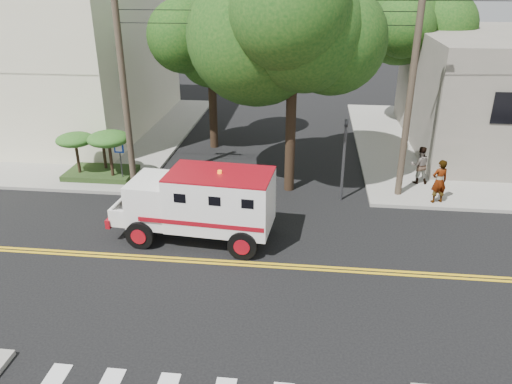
# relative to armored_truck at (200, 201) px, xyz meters

# --- Properties ---
(ground) EXTENTS (100.00, 100.00, 0.00)m
(ground) POSITION_rel_armored_truck_xyz_m (1.48, -1.56, -1.52)
(ground) COLOR black
(ground) RESTS_ON ground
(sidewalk_ne) EXTENTS (17.00, 17.00, 0.15)m
(sidewalk_ne) POSITION_rel_armored_truck_xyz_m (14.98, 11.94, -1.45)
(sidewalk_ne) COLOR gray
(sidewalk_ne) RESTS_ON ground
(sidewalk_nw) EXTENTS (17.00, 17.00, 0.15)m
(sidewalk_nw) POSITION_rel_armored_truck_xyz_m (-12.02, 11.94, -1.45)
(sidewalk_nw) COLOR gray
(sidewalk_nw) RESTS_ON ground
(building_left) EXTENTS (16.00, 14.00, 10.00)m
(building_left) POSITION_rel_armored_truck_xyz_m (-14.02, 13.44, 3.63)
(building_left) COLOR beige
(building_left) RESTS_ON sidewalk_nw
(utility_pole_left) EXTENTS (0.28, 0.28, 9.00)m
(utility_pole_left) POSITION_rel_armored_truck_xyz_m (-4.12, 4.44, 2.98)
(utility_pole_left) COLOR #382D23
(utility_pole_left) RESTS_ON ground
(utility_pole_right) EXTENTS (0.28, 0.28, 9.00)m
(utility_pole_right) POSITION_rel_armored_truck_xyz_m (7.78, 4.64, 2.98)
(utility_pole_right) COLOR #382D23
(utility_pole_right) RESTS_ON ground
(tree_main) EXTENTS (6.08, 5.70, 9.85)m
(tree_main) POSITION_rel_armored_truck_xyz_m (3.42, 4.64, 5.68)
(tree_main) COLOR black
(tree_main) RESTS_ON ground
(tree_left) EXTENTS (4.48, 4.20, 7.70)m
(tree_left) POSITION_rel_armored_truck_xyz_m (-1.20, 10.22, 4.21)
(tree_left) COLOR black
(tree_left) RESTS_ON ground
(tree_right) EXTENTS (4.80, 4.50, 8.20)m
(tree_right) POSITION_rel_armored_truck_xyz_m (10.32, 14.21, 4.57)
(tree_right) COLOR black
(tree_right) RESTS_ON ground
(traffic_signal) EXTENTS (0.15, 0.18, 3.60)m
(traffic_signal) POSITION_rel_armored_truck_xyz_m (5.28, 4.04, 0.70)
(traffic_signal) COLOR #3F3F42
(traffic_signal) RESTS_ON ground
(accessibility_sign) EXTENTS (0.45, 0.10, 2.02)m
(accessibility_sign) POSITION_rel_armored_truck_xyz_m (-4.72, 4.61, -0.16)
(accessibility_sign) COLOR #3F3F42
(accessibility_sign) RESTS_ON ground
(palm_planter) EXTENTS (3.52, 2.63, 2.36)m
(palm_planter) POSITION_rel_armored_truck_xyz_m (-5.96, 5.06, 0.12)
(palm_planter) COLOR #1E3314
(palm_planter) RESTS_ON sidewalk_nw
(armored_truck) EXTENTS (6.04, 2.79, 2.68)m
(armored_truck) POSITION_rel_armored_truck_xyz_m (0.00, 0.00, 0.00)
(armored_truck) COLOR white
(armored_truck) RESTS_ON ground
(pedestrian_a) EXTENTS (0.80, 0.65, 1.90)m
(pedestrian_a) POSITION_rel_armored_truck_xyz_m (9.27, 3.94, -0.42)
(pedestrian_a) COLOR gray
(pedestrian_a) RESTS_ON sidewalk_ne
(pedestrian_b) EXTENTS (0.87, 0.69, 1.75)m
(pedestrian_b) POSITION_rel_armored_truck_xyz_m (8.86, 6.01, -0.50)
(pedestrian_b) COLOR gray
(pedestrian_b) RESTS_ON sidewalk_ne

